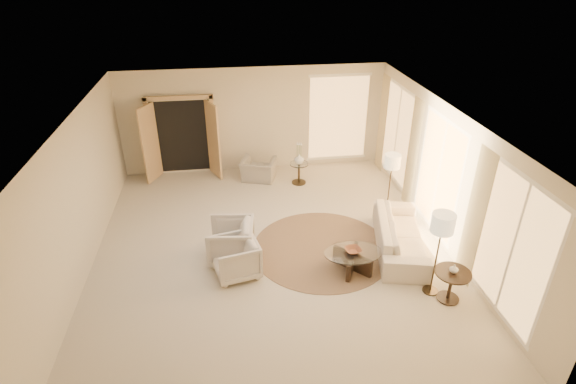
{
  "coord_description": "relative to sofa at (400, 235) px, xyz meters",
  "views": [
    {
      "loc": [
        -0.73,
        -7.47,
        5.38
      ],
      "look_at": [
        0.4,
        0.4,
        1.1
      ],
      "focal_mm": 28.0,
      "sensor_mm": 36.0,
      "label": 1
    }
  ],
  "objects": [
    {
      "name": "room",
      "position": [
        -2.58,
        0.32,
        1.06
      ],
      "size": [
        7.04,
        8.04,
        2.83
      ],
      "color": "beige",
      "rests_on": "ground"
    },
    {
      "name": "windows_right",
      "position": [
        0.87,
        0.42,
        1.02
      ],
      "size": [
        0.1,
        6.4,
        2.4
      ],
      "primitive_type": null,
      "color": "#F8B763",
      "rests_on": "room"
    },
    {
      "name": "window_back_corner",
      "position": [
        -0.28,
        4.27,
        1.02
      ],
      "size": [
        1.7,
        0.1,
        2.4
      ],
      "primitive_type": null,
      "color": "#F8B763",
      "rests_on": "room"
    },
    {
      "name": "curtains_right",
      "position": [
        0.82,
        1.32,
        0.97
      ],
      "size": [
        0.06,
        5.2,
        2.6
      ],
      "primitive_type": null,
      "color": "tan",
      "rests_on": "room"
    },
    {
      "name": "french_doors",
      "position": [
        -4.48,
        4.14,
        0.73
      ],
      "size": [
        1.95,
        0.66,
        2.16
      ],
      "color": "tan",
      "rests_on": "room"
    },
    {
      "name": "area_rug",
      "position": [
        -1.56,
        0.22,
        -0.33
      ],
      "size": [
        3.65,
        3.65,
        0.01
      ],
      "primitive_type": "cylinder",
      "rotation": [
        0.0,
        0.0,
        -0.36
      ],
      "color": "#453022",
      "rests_on": "room"
    },
    {
      "name": "sofa",
      "position": [
        0.0,
        0.0,
        0.0
      ],
      "size": [
        1.4,
        2.44,
        0.67
      ],
      "primitive_type": "imported",
      "rotation": [
        0.0,
        0.0,
        1.34
      ],
      "color": "beige",
      "rests_on": "room"
    },
    {
      "name": "armchair_left",
      "position": [
        -3.38,
        0.17,
        0.11
      ],
      "size": [
        0.9,
        0.95,
        0.88
      ],
      "primitive_type": "imported",
      "rotation": [
        0.0,
        0.0,
        -1.69
      ],
      "color": "beige",
      "rests_on": "room"
    },
    {
      "name": "armchair_right",
      "position": [
        -3.31,
        -0.34,
        0.07
      ],
      "size": [
        0.88,
        0.92,
        0.81
      ],
      "primitive_type": "imported",
      "rotation": [
        0.0,
        0.0,
        -1.36
      ],
      "color": "beige",
      "rests_on": "room"
    },
    {
      "name": "accent_chair",
      "position": [
        -2.57,
        3.57,
        0.05
      ],
      "size": [
        1.0,
        0.8,
        0.76
      ],
      "primitive_type": "imported",
      "rotation": [
        0.0,
        0.0,
        2.83
      ],
      "color": "#9A958B",
      "rests_on": "room"
    },
    {
      "name": "coffee_table",
      "position": [
        -1.13,
        -0.53,
        -0.08
      ],
      "size": [
        1.27,
        1.27,
        0.41
      ],
      "rotation": [
        0.0,
        0.0,
        0.16
      ],
      "color": "black",
      "rests_on": "room"
    },
    {
      "name": "end_table",
      "position": [
        0.32,
        -1.57,
        0.07
      ],
      "size": [
        0.62,
        0.62,
        0.58
      ],
      "rotation": [
        0.0,
        0.0,
        -0.23
      ],
      "color": "black",
      "rests_on": "room"
    },
    {
      "name": "side_table",
      "position": [
        -1.54,
        3.21,
        0.0
      ],
      "size": [
        0.48,
        0.48,
        0.56
      ],
      "rotation": [
        0.0,
        0.0,
        -0.4
      ],
      "color": "#32291C",
      "rests_on": "room"
    },
    {
      "name": "floor_lamp_near",
      "position": [
        0.22,
        1.39,
        0.93
      ],
      "size": [
        0.36,
        0.36,
        1.48
      ],
      "rotation": [
        0.0,
        0.0,
        -0.25
      ],
      "color": "#32291C",
      "rests_on": "room"
    },
    {
      "name": "floor_lamp_far",
      "position": [
        0.1,
        -1.33,
        1.03
      ],
      "size": [
        0.39,
        0.39,
        1.61
      ],
      "rotation": [
        0.0,
        0.0,
        0.07
      ],
      "color": "#32291C",
      "rests_on": "room"
    },
    {
      "name": "bowl",
      "position": [
        -1.13,
        -0.53,
        0.11
      ],
      "size": [
        0.35,
        0.35,
        0.07
      ],
      "primitive_type": "imported",
      "rotation": [
        0.0,
        0.0,
        0.17
      ],
      "color": "brown",
      "rests_on": "coffee_table"
    },
    {
      "name": "end_vase",
      "position": [
        0.32,
        -1.57,
        0.32
      ],
      "size": [
        0.18,
        0.18,
        0.16
      ],
      "primitive_type": "imported",
      "rotation": [
        0.0,
        0.0,
        0.2
      ],
      "color": "silver",
      "rests_on": "end_table"
    },
    {
      "name": "side_vase",
      "position": [
        -1.54,
        3.21,
        0.35
      ],
      "size": [
        0.25,
        0.25,
        0.26
      ],
      "primitive_type": "imported",
      "rotation": [
        0.0,
        0.0,
        0.01
      ],
      "color": "silver",
      "rests_on": "side_table"
    }
  ]
}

